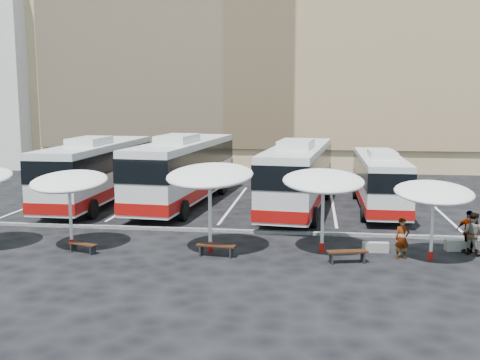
# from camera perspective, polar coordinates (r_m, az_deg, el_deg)

# --- Properties ---
(ground) EXTENTS (120.00, 120.00, 0.00)m
(ground) POSITION_cam_1_polar(r_m,az_deg,el_deg) (26.90, -2.96, -5.53)
(ground) COLOR black
(ground) RESTS_ON ground
(sandstone_building) EXTENTS (42.00, 18.25, 29.60)m
(sandstone_building) POSITION_cam_1_polar(r_m,az_deg,el_deg) (58.07, 2.83, 14.47)
(sandstone_building) COLOR tan
(sandstone_building) RESTS_ON ground
(curb_divider) EXTENTS (34.00, 0.25, 0.15)m
(curb_divider) POSITION_cam_1_polar(r_m,az_deg,el_deg) (27.36, -2.77, -5.13)
(curb_divider) COLOR black
(curb_divider) RESTS_ON ground
(bay_lines) EXTENTS (24.15, 12.00, 0.01)m
(bay_lines) POSITION_cam_1_polar(r_m,az_deg,el_deg) (34.62, -0.56, -2.37)
(bay_lines) COLOR white
(bay_lines) RESTS_ON ground
(bus_0) EXTENTS (3.14, 13.08, 4.15)m
(bus_0) POSITION_cam_1_polar(r_m,az_deg,el_deg) (35.32, -14.24, 1.06)
(bus_0) COLOR silver
(bus_0) RESTS_ON ground
(bus_1) EXTENTS (4.07, 13.78, 4.31)m
(bus_1) POSITION_cam_1_polar(r_m,az_deg,el_deg) (34.18, -5.72, 1.18)
(bus_1) COLOR silver
(bus_1) RESTS_ON ground
(bus_2) EXTENTS (4.07, 13.27, 4.14)m
(bus_2) POSITION_cam_1_polar(r_m,az_deg,el_deg) (32.45, 5.94, 0.64)
(bus_2) COLOR silver
(bus_2) RESTS_ON ground
(bus_3) EXTENTS (2.64, 11.03, 3.50)m
(bus_3) POSITION_cam_1_polar(r_m,az_deg,el_deg) (33.58, 13.98, 0.13)
(bus_3) COLOR silver
(bus_3) RESTS_ON ground
(sunshade_1) EXTENTS (3.32, 3.36, 3.41)m
(sunshade_1) POSITION_cam_1_polar(r_m,az_deg,el_deg) (25.01, -16.98, -0.17)
(sunshade_1) COLOR silver
(sunshade_1) RESTS_ON ground
(sunshade_2) EXTENTS (4.27, 4.31, 3.81)m
(sunshade_2) POSITION_cam_1_polar(r_m,az_deg,el_deg) (23.28, -3.09, 0.42)
(sunshade_2) COLOR silver
(sunshade_2) RESTS_ON ground
(sunshade_3) EXTENTS (3.76, 3.80, 3.56)m
(sunshade_3) POSITION_cam_1_polar(r_m,az_deg,el_deg) (23.49, 8.46, -0.13)
(sunshade_3) COLOR silver
(sunshade_3) RESTS_ON ground
(sunshade_4) EXTENTS (3.34, 3.37, 3.23)m
(sunshade_4) POSITION_cam_1_polar(r_m,az_deg,el_deg) (23.39, 19.09, -1.24)
(sunshade_4) COLOR silver
(sunshade_4) RESTS_ON ground
(wood_bench_1) EXTENTS (1.36, 0.77, 0.40)m
(wood_bench_1) POSITION_cam_1_polar(r_m,az_deg,el_deg) (24.57, -15.66, -6.43)
(wood_bench_1) COLOR black
(wood_bench_1) RESTS_ON ground
(wood_bench_2) EXTENTS (1.65, 0.63, 0.49)m
(wood_bench_2) POSITION_cam_1_polar(r_m,az_deg,el_deg) (23.16, -2.44, -6.85)
(wood_bench_2) COLOR black
(wood_bench_2) RESTS_ON ground
(wood_bench_3) EXTENTS (1.66, 0.81, 0.49)m
(wood_bench_3) POSITION_cam_1_polar(r_m,az_deg,el_deg) (22.65, 10.84, -7.35)
(wood_bench_3) COLOR black
(wood_bench_3) RESTS_ON ground
(conc_bench_0) EXTENTS (1.10, 0.40, 0.41)m
(conc_bench_0) POSITION_cam_1_polar(r_m,az_deg,el_deg) (24.52, 13.59, -6.65)
(conc_bench_0) COLOR gray
(conc_bench_0) RESTS_ON ground
(conc_bench_1) EXTENTS (1.29, 0.56, 0.47)m
(conc_bench_1) POSITION_cam_1_polar(r_m,az_deg,el_deg) (25.80, 21.46, -6.18)
(conc_bench_1) COLOR gray
(conc_bench_1) RESTS_ON ground
(passenger_0) EXTENTS (0.68, 0.52, 1.66)m
(passenger_0) POSITION_cam_1_polar(r_m,az_deg,el_deg) (23.64, 16.15, -5.74)
(passenger_0) COLOR black
(passenger_0) RESTS_ON ground
(passenger_1) EXTENTS (1.10, 1.06, 1.78)m
(passenger_1) POSITION_cam_1_polar(r_m,az_deg,el_deg) (25.17, 22.61, -5.06)
(passenger_1) COLOR black
(passenger_1) RESTS_ON ground
(passenger_2) EXTENTS (1.07, 1.04, 1.80)m
(passenger_2) POSITION_cam_1_polar(r_m,az_deg,el_deg) (25.49, 22.20, -4.86)
(passenger_2) COLOR black
(passenger_2) RESTS_ON ground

